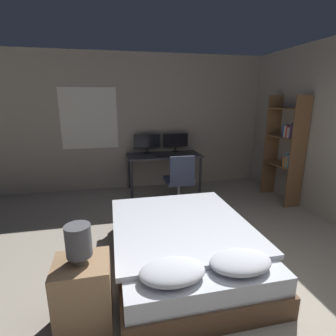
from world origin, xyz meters
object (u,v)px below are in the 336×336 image
object	(u,v)px
bed	(183,245)
monitor_right	(176,141)
monitor_left	(147,142)
computer_mouse	(181,155)
nightstand	(84,294)
office_chair	(180,185)
bookshelf	(287,145)
bedside_lamp	(78,241)
keyboard	(166,156)
desk	(164,159)

from	to	relation	value
bed	monitor_right	distance (m)	2.86
monitor_left	computer_mouse	xyz separation A→B (m)	(0.58, -0.46, -0.21)
nightstand	office_chair	bearing A→B (deg)	58.26
nightstand	bookshelf	world-z (taller)	bookshelf
bedside_lamp	monitor_left	distance (m)	3.49
bed	monitor_right	xyz separation A→B (m)	(0.58, 2.70, 0.75)
nightstand	bedside_lamp	distance (m)	0.48
bed	bookshelf	xyz separation A→B (m)	(2.29, 1.45, 0.82)
monitor_left	office_chair	world-z (taller)	monitor_left
computer_mouse	nightstand	bearing A→B (deg)	-118.87
bed	bedside_lamp	size ratio (longest dim) A/B	6.37
computer_mouse	office_chair	size ratio (longest dim) A/B	0.08
bedside_lamp	monitor_left	xyz separation A→B (m)	(1.01, 3.34, 0.20)
nightstand	monitor_left	world-z (taller)	monitor_left
monitor_right	keyboard	bearing A→B (deg)	-122.71
bedside_lamp	office_chair	bearing A→B (deg)	58.26
computer_mouse	office_chair	distance (m)	0.74
bed	bookshelf	size ratio (longest dim) A/B	1.07
bed	bedside_lamp	bearing A→B (deg)	-147.99
nightstand	bedside_lamp	xyz separation A→B (m)	(0.00, 0.00, 0.48)
bed	monitor_left	xyz separation A→B (m)	(-0.01, 2.70, 0.75)
bed	monitor_left	world-z (taller)	monitor_left
bedside_lamp	nightstand	bearing A→B (deg)	0.00
nightstand	computer_mouse	size ratio (longest dim) A/B	8.49
monitor_right	office_chair	size ratio (longest dim) A/B	0.57
monitor_left	desk	bearing A→B (deg)	-38.11
monitor_left	keyboard	xyz separation A→B (m)	(0.30, -0.46, -0.21)
bedside_lamp	bookshelf	size ratio (longest dim) A/B	0.17
office_chair	bedside_lamp	bearing A→B (deg)	-121.74
monitor_left	bookshelf	bearing A→B (deg)	-28.62
monitor_left	keyboard	distance (m)	0.59
bedside_lamp	computer_mouse	xyz separation A→B (m)	(1.59, 2.88, -0.01)
bedside_lamp	monitor_left	bearing A→B (deg)	73.19
monitor_right	computer_mouse	world-z (taller)	monitor_right
bed	computer_mouse	distance (m)	2.37
monitor_right	bookshelf	xyz separation A→B (m)	(1.70, -1.25, 0.07)
keyboard	bookshelf	bearing A→B (deg)	-21.60
keyboard	bedside_lamp	bearing A→B (deg)	-114.39
monitor_left	computer_mouse	world-z (taller)	monitor_left
office_chair	bookshelf	xyz separation A→B (m)	(1.89, -0.19, 0.67)
monitor_right	keyboard	world-z (taller)	monitor_right
nightstand	office_chair	size ratio (longest dim) A/B	0.65
bedside_lamp	keyboard	bearing A→B (deg)	65.61
bed	office_chair	bearing A→B (deg)	76.58
computer_mouse	bookshelf	world-z (taller)	bookshelf
office_chair	desk	bearing A→B (deg)	97.34
computer_mouse	office_chair	bearing A→B (deg)	-106.38
desk	monitor_right	xyz separation A→B (m)	(0.30, 0.23, 0.31)
nightstand	desk	size ratio (longest dim) A/B	0.41
desk	office_chair	distance (m)	0.88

